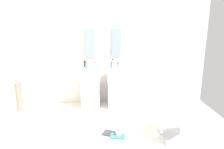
# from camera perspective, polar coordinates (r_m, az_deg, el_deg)

# --- Properties ---
(ground_plane) EXTENTS (4.80, 3.60, 0.04)m
(ground_plane) POSITION_cam_1_polar(r_m,az_deg,el_deg) (3.64, -2.03, -17.18)
(ground_plane) COLOR silver
(rear_partition) EXTENTS (4.80, 0.10, 2.60)m
(rear_partition) POSITION_cam_1_polar(r_m,az_deg,el_deg) (4.80, -2.45, 7.25)
(rear_partition) COLOR silver
(rear_partition) RESTS_ON ground_plane
(pedestal_sink_left) EXTENTS (0.45, 0.45, 1.01)m
(pedestal_sink_left) POSITION_cam_1_polar(r_m,az_deg,el_deg) (4.64, -6.00, -3.42)
(pedestal_sink_left) COLOR white
(pedestal_sink_left) RESTS_ON ground_plane
(pedestal_sink_right) EXTENTS (0.45, 0.45, 1.01)m
(pedestal_sink_right) POSITION_cam_1_polar(r_m,az_deg,el_deg) (4.65, 1.37, -3.33)
(pedestal_sink_right) COLOR white
(pedestal_sink_right) RESTS_ON ground_plane
(vanity_mirror_left) EXTENTS (0.22, 0.03, 0.64)m
(vanity_mirror_left) POSITION_cam_1_polar(r_m,az_deg,el_deg) (4.72, -6.12, 8.72)
(vanity_mirror_left) COLOR #8C9EA8
(vanity_mirror_right) EXTENTS (0.22, 0.03, 0.64)m
(vanity_mirror_right) POSITION_cam_1_polar(r_m,az_deg,el_deg) (4.73, 1.20, 8.80)
(vanity_mirror_right) COLOR #8C9EA8
(lounge_chair) EXTENTS (1.11, 1.11, 0.65)m
(lounge_chair) POSITION_cam_1_polar(r_m,az_deg,el_deg) (3.62, 18.28, -11.49)
(lounge_chair) COLOR #B7BABF
(lounge_chair) RESTS_ON ground_plane
(towel_rack) EXTENTS (0.37, 0.22, 0.95)m
(towel_rack) POSITION_cam_1_polar(r_m,az_deg,el_deg) (3.93, -24.69, -5.70)
(towel_rack) COLOR #B7BABF
(towel_rack) RESTS_ON ground_plane
(area_rug) EXTENTS (0.98, 0.76, 0.01)m
(area_rug) POSITION_cam_1_polar(r_m,az_deg,el_deg) (3.63, 3.27, -16.83)
(area_rug) COLOR white
(area_rug) RESTS_ON ground_plane
(magazine_charcoal) EXTENTS (0.27, 0.27, 0.02)m
(magazine_charcoal) POSITION_cam_1_polar(r_m,az_deg,el_deg) (3.70, -0.81, -15.94)
(magazine_charcoal) COLOR #38383D
(magazine_charcoal) RESTS_ON area_rug
(magazine_teal) EXTENTS (0.27, 0.20, 0.02)m
(magazine_teal) POSITION_cam_1_polar(r_m,az_deg,el_deg) (3.61, 1.61, -16.73)
(magazine_teal) COLOR teal
(magazine_teal) RESTS_ON area_rug
(coffee_mug) EXTENTS (0.08, 0.08, 0.09)m
(coffee_mug) POSITION_cam_1_polar(r_m,az_deg,el_deg) (3.61, 1.72, -16.12)
(coffee_mug) COLOR white
(coffee_mug) RESTS_ON area_rug
(soap_bottle_black) EXTENTS (0.05, 0.05, 0.15)m
(soap_bottle_black) POSITION_cam_1_polar(r_m,az_deg,el_deg) (4.63, -7.59, 2.92)
(soap_bottle_black) COLOR black
(soap_bottle_black) RESTS_ON pedestal_sink_left
(soap_bottle_clear) EXTENTS (0.06, 0.06, 0.20)m
(soap_bottle_clear) POSITION_cam_1_polar(r_m,az_deg,el_deg) (4.47, 0.24, 2.90)
(soap_bottle_clear) COLOR silver
(soap_bottle_clear) RESTS_ON pedestal_sink_right
(soap_bottle_white) EXTENTS (0.05, 0.05, 0.14)m
(soap_bottle_white) POSITION_cam_1_polar(r_m,az_deg,el_deg) (4.46, -4.77, 2.47)
(soap_bottle_white) COLOR white
(soap_bottle_white) RESTS_ON pedestal_sink_left
(soap_bottle_blue) EXTENTS (0.04, 0.04, 0.15)m
(soap_bottle_blue) POSITION_cam_1_polar(r_m,az_deg,el_deg) (4.45, -0.18, 2.55)
(soap_bottle_blue) COLOR #4C72B7
(soap_bottle_blue) RESTS_ON pedestal_sink_right
(soap_bottle_green) EXTENTS (0.05, 0.05, 0.16)m
(soap_bottle_green) POSITION_cam_1_polar(r_m,az_deg,el_deg) (4.44, -7.17, 2.45)
(soap_bottle_green) COLOR #59996B
(soap_bottle_green) RESTS_ON pedestal_sink_left
(soap_bottle_grey) EXTENTS (0.06, 0.06, 0.15)m
(soap_bottle_grey) POSITION_cam_1_polar(r_m,az_deg,el_deg) (4.42, 1.69, 2.47)
(soap_bottle_grey) COLOR #99999E
(soap_bottle_grey) RESTS_ON pedestal_sink_right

